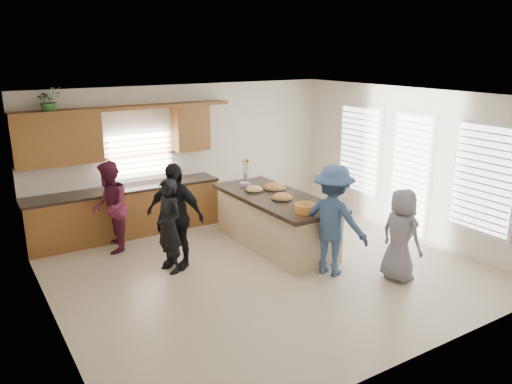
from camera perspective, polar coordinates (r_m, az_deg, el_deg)
floor at (r=8.31m, az=0.98°, el=-8.69°), size 6.50×6.50×0.00m
room_shell at (r=7.71m, az=1.05°, el=4.25°), size 6.52×6.02×2.81m
back_cabinetry at (r=9.78m, az=-15.12°, el=0.27°), size 4.08×0.66×2.46m
right_wall_glazing at (r=9.83m, az=17.43°, el=2.77°), size 0.06×4.00×2.25m
island at (r=9.06m, az=2.25°, el=-3.46°), size 1.18×2.71×0.95m
platter_front at (r=8.71m, az=3.01°, el=-0.65°), size 0.40×0.40×0.16m
platter_mid at (r=9.33m, az=2.14°, el=0.51°), size 0.46×0.46×0.18m
platter_back at (r=9.20m, az=-0.20°, el=0.28°), size 0.35×0.35×0.14m
salad_bowl at (r=8.04m, az=5.67°, el=-1.78°), size 0.37×0.37×0.14m
clear_cup at (r=8.37m, az=7.77°, el=-1.37°), size 0.07×0.07×0.09m
plate_stack at (r=9.57m, az=-1.32°, el=0.91°), size 0.21×0.21×0.05m
flower_vase at (r=9.93m, az=-1.17°, el=2.70°), size 0.14×0.14×0.42m
potted_plant at (r=9.31m, az=-22.61°, el=9.63°), size 0.53×0.50×0.46m
woman_left_back at (r=8.05m, az=-9.91°, el=-3.85°), size 0.47×0.62×1.54m
woman_left_mid at (r=9.08m, az=-16.34°, el=-1.68°), size 0.80×0.92×1.63m
woman_left_front at (r=8.18m, az=-9.26°, el=-2.71°), size 0.95×1.08×1.75m
woman_right_back at (r=7.91m, az=8.77°, el=-3.23°), size 1.10×1.32×1.78m
woman_right_front at (r=7.98m, az=16.22°, el=-4.74°), size 0.49×0.73×1.46m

